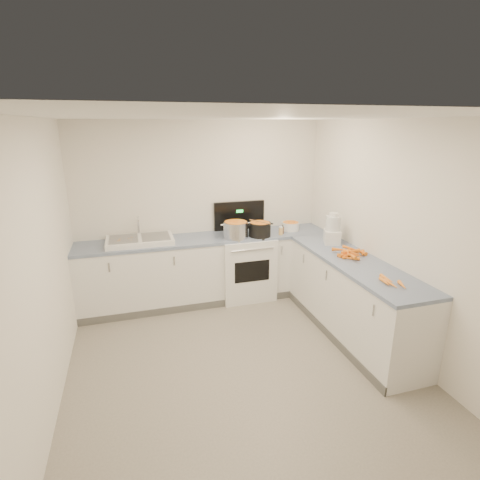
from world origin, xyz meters
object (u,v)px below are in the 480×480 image
object	(u,v)px
mixing_bowl	(290,226)
sink	(140,240)
spice_jar	(281,231)
extract_bottle	(283,230)
stove	(245,265)
steel_pot	(236,231)
black_pot	(260,230)
food_processor	(332,230)

from	to	relation	value
mixing_bowl	sink	bearing A→B (deg)	-179.86
spice_jar	mixing_bowl	bearing A→B (deg)	38.94
extract_bottle	spice_jar	world-z (taller)	spice_jar
stove	steel_pot	xyz separation A→B (m)	(-0.17, -0.13, 0.57)
black_pot	extract_bottle	world-z (taller)	black_pot
spice_jar	food_processor	world-z (taller)	food_processor
mixing_bowl	steel_pot	bearing A→B (deg)	-170.48
steel_pot	mixing_bowl	bearing A→B (deg)	9.52
stove	sink	xyz separation A→B (m)	(-1.45, 0.02, 0.50)
black_pot	food_processor	bearing A→B (deg)	-35.86
black_pot	steel_pot	bearing A→B (deg)	177.04
mixing_bowl	spice_jar	bearing A→B (deg)	-141.06
stove	steel_pot	distance (m)	0.61
sink	black_pot	distance (m)	1.63
steel_pot	black_pot	xyz separation A→B (m)	(0.35, -0.02, -0.02)
steel_pot	extract_bottle	world-z (taller)	steel_pot
sink	steel_pot	world-z (taller)	sink
stove	mixing_bowl	xyz separation A→B (m)	(0.71, 0.02, 0.53)
stove	spice_jar	xyz separation A→B (m)	(0.48, -0.17, 0.52)
sink	mixing_bowl	bearing A→B (deg)	0.14
extract_bottle	food_processor	bearing A→B (deg)	-53.50
extract_bottle	food_processor	world-z (taller)	food_processor
steel_pot	black_pot	bearing A→B (deg)	-2.96
sink	spice_jar	world-z (taller)	sink
sink	mixing_bowl	xyz separation A→B (m)	(2.16, 0.01, 0.02)
steel_pot	mixing_bowl	world-z (taller)	steel_pot
extract_bottle	black_pot	bearing A→B (deg)	-176.16
sink	black_pot	xyz separation A→B (m)	(1.62, -0.16, 0.05)
food_processor	steel_pot	bearing A→B (deg)	152.50
steel_pot	extract_bottle	xyz separation A→B (m)	(0.70, 0.01, -0.06)
food_processor	extract_bottle	bearing A→B (deg)	126.50
extract_bottle	sink	bearing A→B (deg)	176.02
sink	food_processor	distance (m)	2.53
stove	food_processor	bearing A→B (deg)	-36.72
steel_pot	spice_jar	distance (m)	0.66
stove	food_processor	size ratio (longest dim) A/B	3.34
food_processor	spice_jar	bearing A→B (deg)	131.55
steel_pot	mixing_bowl	xyz separation A→B (m)	(0.89, 0.15, -0.04)
extract_bottle	steel_pot	bearing A→B (deg)	-179.51
black_pot	food_processor	distance (m)	0.99
sink	food_processor	bearing A→B (deg)	-16.99
mixing_bowl	food_processor	world-z (taller)	food_processor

